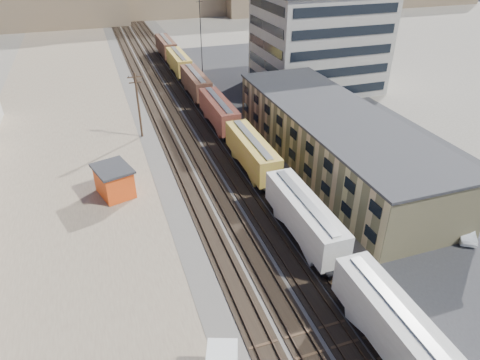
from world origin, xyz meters
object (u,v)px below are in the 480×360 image
object	(u,v)px
freight_train	(234,129)
maintenance_shed	(114,181)
utility_pole_north	(138,104)
parked_car_white	(464,230)
parked_car_blue	(310,112)

from	to	relation	value
freight_train	maintenance_shed	world-z (taller)	freight_train
freight_train	maintenance_shed	size ratio (longest dim) A/B	20.22
utility_pole_north	parked_car_white	xyz separation A→B (m)	(28.44, -36.05, -4.56)
utility_pole_north	freight_train	bearing A→B (deg)	-33.17
freight_train	parked_car_blue	size ratio (longest dim) A/B	20.01
parked_car_white	utility_pole_north	bearing A→B (deg)	158.72
freight_train	utility_pole_north	bearing A→B (deg)	146.83
freight_train	parked_car_white	size ratio (longest dim) A/B	26.62
maintenance_shed	parked_car_white	bearing A→B (deg)	-30.98
utility_pole_north	parked_car_blue	xyz separation A→B (m)	(28.32, -1.05, -4.47)
parked_car_blue	freight_train	bearing A→B (deg)	157.34
parked_car_blue	maintenance_shed	bearing A→B (deg)	157.45
freight_train	utility_pole_north	world-z (taller)	utility_pole_north
maintenance_shed	parked_car_blue	world-z (taller)	maintenance_shed
freight_train	utility_pole_north	size ratio (longest dim) A/B	11.97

